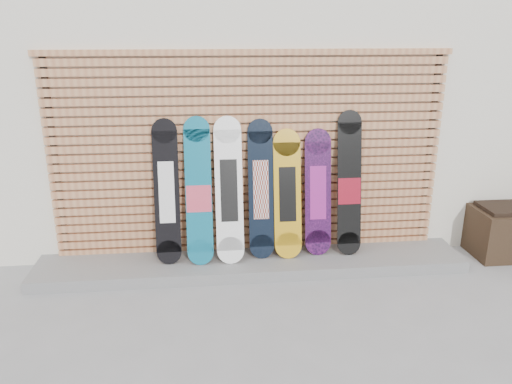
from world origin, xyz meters
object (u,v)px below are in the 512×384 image
snowboard_5 (318,193)px  snowboard_3 (261,190)px  snowboard_6 (349,185)px  snowboard_4 (287,194)px  snowboard_1 (199,192)px  snowboard_2 (229,191)px  snowboard_0 (167,192)px

snowboard_5 → snowboard_3: bearing=-179.0°
snowboard_6 → snowboard_4: bearing=-179.3°
snowboard_3 → snowboard_5: (0.62, 0.01, -0.06)m
snowboard_1 → snowboard_2: size_ratio=1.00×
snowboard_6 → snowboard_0: bearing=-179.6°
snowboard_5 → snowboard_2: bearing=-176.6°
snowboard_0 → snowboard_2: bearing=-2.4°
snowboard_1 → snowboard_0: bearing=175.3°
snowboard_6 → snowboard_1: bearing=-178.6°
snowboard_2 → snowboard_6: bearing=1.7°
snowboard_4 → snowboard_3: bearing=176.9°
snowboard_3 → snowboard_6: snowboard_6 is taller
snowboard_5 → snowboard_6: (0.34, -0.02, 0.08)m
snowboard_2 → snowboard_6: size_ratio=0.97×
snowboard_1 → snowboard_5: (1.28, 0.06, -0.07)m
snowboard_4 → snowboard_6: (0.67, 0.01, 0.08)m
snowboard_1 → snowboard_5: 1.28m
snowboard_4 → snowboard_1: bearing=-178.1°
snowboard_0 → snowboard_1: bearing=-4.7°
snowboard_2 → snowboard_5: snowboard_2 is taller
snowboard_2 → snowboard_4: size_ratio=1.11×
snowboard_0 → snowboard_3: bearing=1.2°
snowboard_1 → snowboard_4: (0.94, 0.03, -0.06)m
snowboard_2 → snowboard_5: 0.97m
snowboard_1 → snowboard_6: 1.62m
snowboard_0 → snowboard_5: snowboard_0 is taller
snowboard_3 → snowboard_6: 0.96m
snowboard_0 → snowboard_4: size_ratio=1.10×
snowboard_0 → snowboard_3: (0.99, 0.02, -0.01)m
snowboard_3 → snowboard_5: bearing=1.0°
snowboard_5 → snowboard_6: snowboard_6 is taller
snowboard_2 → snowboard_3: bearing=7.8°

